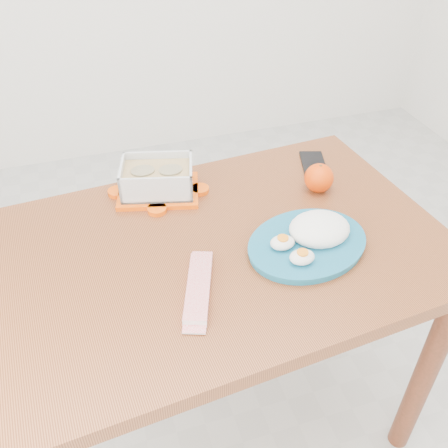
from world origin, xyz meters
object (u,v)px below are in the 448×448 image
object	(u,v)px
food_container	(157,179)
rice_plate	(311,237)
smartphone	(313,164)
dining_table	(224,277)
orange_fruit	(319,178)

from	to	relation	value
food_container	rice_plate	distance (m)	0.44
food_container	smartphone	size ratio (longest dim) A/B	1.85
rice_plate	smartphone	distance (m)	0.37
rice_plate	smartphone	xyz separation A→B (m)	(0.16, 0.33, -0.02)
dining_table	smartphone	size ratio (longest dim) A/B	8.44
dining_table	smartphone	xyz separation A→B (m)	(0.36, 0.26, 0.12)
dining_table	rice_plate	size ratio (longest dim) A/B	3.10
food_container	rice_plate	world-z (taller)	food_container
dining_table	rice_plate	world-z (taller)	rice_plate
orange_fruit	rice_plate	distance (m)	0.24
orange_fruit	smartphone	world-z (taller)	orange_fruit
rice_plate	food_container	bearing A→B (deg)	117.21
dining_table	orange_fruit	bearing A→B (deg)	18.57
dining_table	food_container	world-z (taller)	food_container
orange_fruit	food_container	bearing A→B (deg)	164.14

